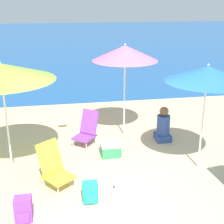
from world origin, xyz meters
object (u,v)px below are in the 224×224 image
water_bottle (114,192)px  seagull (63,123)px  beach_chair_purple (87,129)px  backpack_purple (23,209)px  beach_chair_yellow (54,166)px  backpack_teal (90,192)px  person_seated_near (163,127)px  beach_umbrella_pink (125,53)px  cooler_box (111,149)px  beach_umbrella_lime (1,72)px  beach_umbrella_blue (207,74)px

water_bottle → seagull: size_ratio=0.75×
beach_chair_purple → seagull: size_ratio=2.96×
backpack_purple → seagull: backpack_purple is taller
beach_chair_yellow → water_bottle: bearing=-65.5°
seagull → backpack_teal: bearing=-83.9°
backpack_teal → person_seated_near: bearing=47.1°
beach_umbrella_pink → backpack_purple: beach_umbrella_pink is taller
cooler_box → beach_umbrella_pink: bearing=63.8°
beach_chair_yellow → beach_umbrella_pink: bearing=12.5°
backpack_purple → cooler_box: bearing=48.1°
beach_umbrella_pink → person_seated_near: beach_umbrella_pink is taller
beach_chair_yellow → backpack_purple: 1.06m
backpack_teal → cooler_box: size_ratio=0.87×
backpack_purple → water_bottle: size_ratio=2.01×
beach_umbrella_pink → backpack_purple: bearing=-126.9°
beach_umbrella_lime → beach_chair_purple: size_ratio=2.75×
cooler_box → seagull: bearing=119.0°
beach_umbrella_pink → beach_chair_purple: 2.00m
cooler_box → seagull: size_ratio=1.62×
beach_chair_purple → beach_chair_yellow: bearing=-77.0°
cooler_box → beach_chair_yellow: bearing=-141.4°
beach_chair_yellow → backpack_teal: beach_chair_yellow is taller
beach_umbrella_pink → water_bottle: bearing=-105.8°
beach_chair_purple → backpack_purple: size_ratio=1.97×
water_bottle → backpack_teal: bearing=-169.1°
beach_chair_yellow → backpack_purple: beach_chair_yellow is taller
beach_umbrella_blue → water_bottle: bearing=-159.1°
beach_umbrella_blue → backpack_purple: bearing=-162.1°
backpack_teal → beach_umbrella_blue: bearing=19.2°
beach_umbrella_lime → beach_chair_yellow: size_ratio=2.63×
beach_umbrella_blue → person_seated_near: 2.13m
beach_chair_purple → seagull: 1.25m
beach_umbrella_blue → person_seated_near: beach_umbrella_blue is taller
beach_umbrella_blue → seagull: (-2.70, 2.61, -1.82)m
beach_umbrella_pink → seagull: bearing=154.5°
beach_umbrella_blue → beach_chair_yellow: size_ratio=2.58×
backpack_teal → water_bottle: size_ratio=1.88×
beach_umbrella_lime → backpack_purple: (0.40, -1.81, -1.79)m
beach_umbrella_blue → cooler_box: size_ratio=4.94×
beach_chair_purple → water_bottle: (0.24, -2.24, -0.29)m
seagull → beach_umbrella_pink: bearing=-25.5°
cooler_box → seagull: (-1.00, 1.81, -0.02)m
water_bottle → cooler_box: cooler_box is taller
backpack_purple → water_bottle: bearing=13.9°
backpack_teal → beach_chair_purple: bearing=85.4°
person_seated_near → backpack_teal: 2.99m
beach_umbrella_lime → seagull: 2.87m
beach_umbrella_lime → beach_chair_yellow: 2.03m
beach_umbrella_pink → beach_chair_yellow: beach_umbrella_pink is taller
beach_umbrella_blue → beach_umbrella_lime: size_ratio=0.98×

